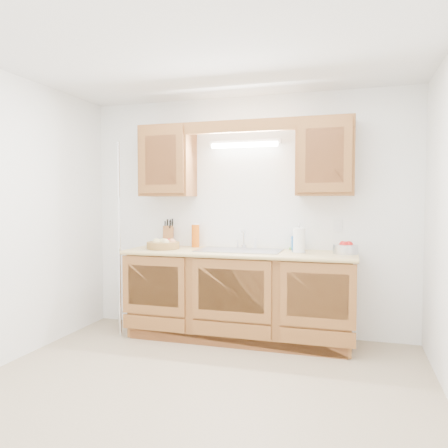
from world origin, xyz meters
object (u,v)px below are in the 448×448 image
(fruit_basket, at_px, (163,244))
(apple_bowl, at_px, (346,248))
(knife_block, at_px, (168,236))
(paper_towel, at_px, (299,241))

(fruit_basket, xyz_separation_m, apple_bowl, (1.84, 0.07, 0.01))
(knife_block, xyz_separation_m, paper_towel, (1.46, -0.22, 0.01))
(fruit_basket, height_order, knife_block, knife_block)
(knife_block, height_order, apple_bowl, knife_block)
(paper_towel, relative_size, apple_bowl, 0.93)
(knife_block, xyz_separation_m, apple_bowl, (1.89, -0.18, -0.06))
(fruit_basket, distance_m, paper_towel, 1.41)
(knife_block, distance_m, apple_bowl, 1.90)
(fruit_basket, relative_size, knife_block, 1.42)
(knife_block, relative_size, apple_bowl, 1.02)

